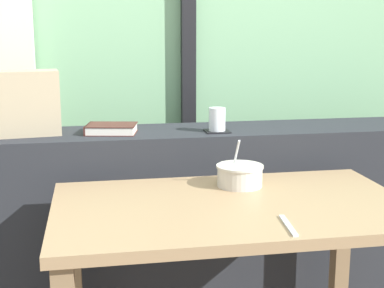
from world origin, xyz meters
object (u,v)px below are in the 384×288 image
(closed_book, at_px, (111,129))
(fork_utensil, at_px, (288,225))
(juice_glass, at_px, (217,120))
(coaster_square, at_px, (217,131))
(throw_pillow, at_px, (18,103))
(soup_bowl, at_px, (240,175))
(breakfast_table, at_px, (232,236))

(closed_book, xyz_separation_m, fork_utensil, (0.47, -0.84, -0.15))
(juice_glass, bearing_deg, fork_utensil, -87.56)
(coaster_square, relative_size, juice_glass, 1.03)
(throw_pillow, bearing_deg, soup_bowl, -27.83)
(breakfast_table, distance_m, coaster_square, 0.61)
(closed_book, distance_m, fork_utensil, 0.97)
(fork_utensil, bearing_deg, coaster_square, 98.17)
(coaster_square, height_order, soup_bowl, soup_bowl)
(throw_pillow, bearing_deg, breakfast_table, -40.10)
(juice_glass, bearing_deg, throw_pillow, 175.16)
(juice_glass, xyz_separation_m, throw_pillow, (-0.80, 0.07, 0.08))
(juice_glass, relative_size, fork_utensil, 0.57)
(coaster_square, xyz_separation_m, fork_utensil, (0.03, -0.79, -0.13))
(closed_book, xyz_separation_m, soup_bowl, (0.44, -0.40, -0.11))
(closed_book, height_order, throw_pillow, throw_pillow)
(throw_pillow, xyz_separation_m, soup_bowl, (0.81, -0.43, -0.22))
(closed_book, bearing_deg, soup_bowl, -42.49)
(closed_book, distance_m, throw_pillow, 0.38)
(closed_book, xyz_separation_m, throw_pillow, (-0.36, 0.02, 0.11))
(soup_bowl, bearing_deg, throw_pillow, 152.17)
(breakfast_table, bearing_deg, coaster_square, 82.63)
(throw_pillow, height_order, fork_utensil, throw_pillow)
(breakfast_table, distance_m, fork_utensil, 0.29)
(throw_pillow, relative_size, fork_utensil, 1.88)
(coaster_square, distance_m, closed_book, 0.44)
(soup_bowl, bearing_deg, juice_glass, 90.64)
(coaster_square, relative_size, throw_pillow, 0.31)
(juice_glass, height_order, fork_utensil, juice_glass)
(breakfast_table, height_order, fork_utensil, fork_utensil)
(coaster_square, distance_m, soup_bowl, 0.37)
(breakfast_table, xyz_separation_m, coaster_square, (0.07, 0.55, 0.25))
(throw_pillow, bearing_deg, closed_book, -3.30)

